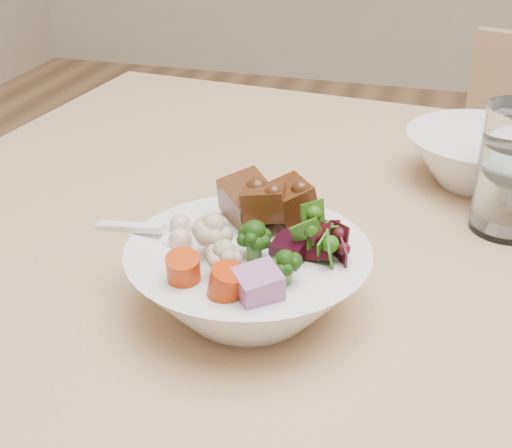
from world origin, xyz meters
name	(u,v)px	position (x,y,z in m)	size (l,w,h in m)	color
food_bowl	(251,274)	(-0.42, -0.05, 0.77)	(0.19, 0.19, 0.11)	white
soup_spoon	(165,238)	(-0.49, -0.05, 0.80)	(0.09, 0.03, 0.02)	white
side_bowl	(482,159)	(-0.25, 0.26, 0.77)	(0.17, 0.17, 0.06)	white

